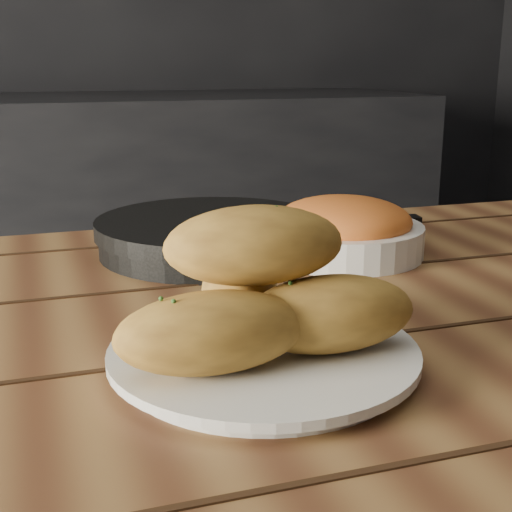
{
  "coord_description": "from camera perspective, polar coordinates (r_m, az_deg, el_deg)",
  "views": [
    {
      "loc": [
        0.31,
        -0.29,
        1.0
      ],
      "look_at": [
        0.49,
        0.24,
        0.84
      ],
      "focal_mm": 50.0,
      "sensor_mm": 36.0,
      "label": 1
    }
  ],
  "objects": [
    {
      "name": "skillet",
      "position": [
        0.94,
        -3.44,
        1.73
      ],
      "size": [
        0.44,
        0.3,
        0.05
      ],
      "color": "black",
      "rests_on": "table"
    },
    {
      "name": "plate",
      "position": [
        0.59,
        0.61,
        -8.03
      ],
      "size": [
        0.26,
        0.26,
        0.02
      ],
      "color": "white",
      "rests_on": "table"
    },
    {
      "name": "table",
      "position": [
        0.76,
        -2.68,
        -12.17
      ],
      "size": [
        1.44,
        0.82,
        0.75
      ],
      "color": "brown",
      "rests_on": "ground"
    },
    {
      "name": "bread_rolls",
      "position": [
        0.57,
        0.23,
        -3.2
      ],
      "size": [
        0.25,
        0.19,
        0.12
      ],
      "color": "#BD8A34",
      "rests_on": "plate"
    },
    {
      "name": "bowl",
      "position": [
        0.92,
        6.98,
        2.1
      ],
      "size": [
        0.21,
        0.21,
        0.08
      ],
      "color": "white",
      "rests_on": "table"
    }
  ]
}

